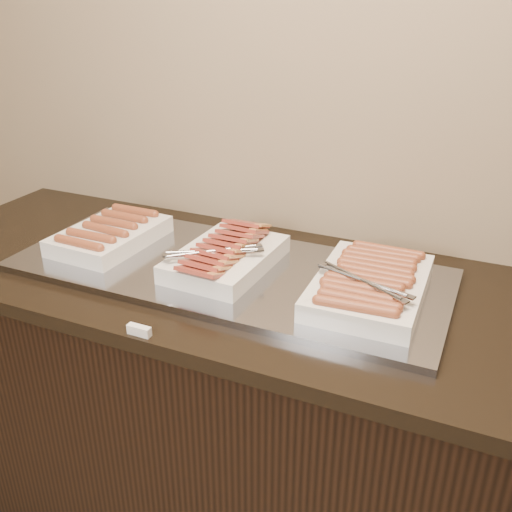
# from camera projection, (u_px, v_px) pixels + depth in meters

# --- Properties ---
(counter) EXTENTS (2.06, 0.76, 0.90)m
(counter) POSITION_uv_depth(u_px,v_px,m) (237.00, 403.00, 1.77)
(counter) COLOR black
(counter) RESTS_ON ground
(warming_tray) EXTENTS (1.20, 0.50, 0.02)m
(warming_tray) POSITION_uv_depth(u_px,v_px,m) (227.00, 270.00, 1.58)
(warming_tray) COLOR #9496A1
(warming_tray) RESTS_ON counter
(dish_left) EXTENTS (0.24, 0.35, 0.07)m
(dish_left) POSITION_uv_depth(u_px,v_px,m) (110.00, 234.00, 1.71)
(dish_left) COLOR silver
(dish_left) RESTS_ON warming_tray
(dish_center) EXTENTS (0.26, 0.37, 0.10)m
(dish_center) POSITION_uv_depth(u_px,v_px,m) (225.00, 256.00, 1.56)
(dish_center) COLOR silver
(dish_center) RESTS_ON warming_tray
(dish_right) EXTENTS (0.28, 0.40, 0.08)m
(dish_right) POSITION_uv_depth(u_px,v_px,m) (370.00, 284.00, 1.41)
(dish_right) COLOR silver
(dish_right) RESTS_ON warming_tray
(label_holder) EXTENTS (0.06, 0.02, 0.02)m
(label_holder) POSITION_uv_depth(u_px,v_px,m) (139.00, 330.00, 1.30)
(label_holder) COLOR silver
(label_holder) RESTS_ON counter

